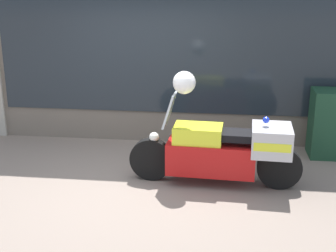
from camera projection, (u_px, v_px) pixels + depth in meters
name	position (u px, v px, depth m)	size (l,w,h in m)	color
ground_plane	(129.00, 183.00, 6.66)	(60.00, 60.00, 0.00)	gray
shop_building	(127.00, 32.00, 8.02)	(6.94, 0.55, 3.75)	#6B6056
window_display	(169.00, 111.00, 8.39)	(5.68, 0.30, 2.11)	slate
paramedic_motorcycle	(225.00, 150.00, 6.47)	(2.41, 0.64, 1.29)	black
white_helmet	(184.00, 83.00, 6.27)	(0.31, 0.31, 0.31)	white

